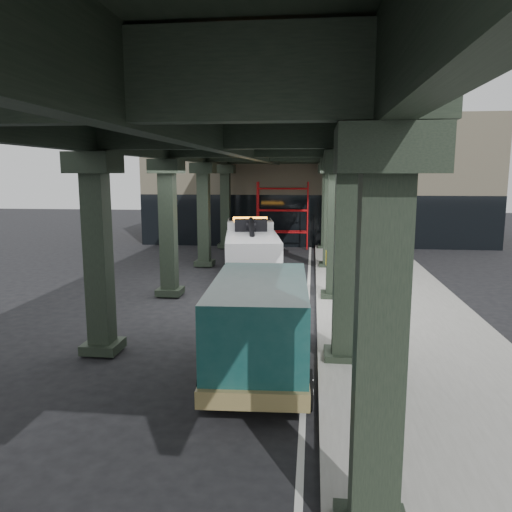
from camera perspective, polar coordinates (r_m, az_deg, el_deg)
The scene contains 8 objects.
ground at distance 16.29m, azimuth -0.15°, elevation -6.61°, with size 90.00×90.00×0.00m, color black.
sidewalk at distance 18.30m, azimuth 14.80°, elevation -4.89°, with size 5.00×40.00×0.15m, color gray.
lane_stripe at distance 18.12m, azimuth 5.96°, elevation -4.99°, with size 0.12×38.00×0.01m, color silver.
viaduct at distance 17.72m, azimuth -0.70°, elevation 12.53°, with size 7.40×32.00×6.40m.
building at distance 35.55m, azimuth 6.89°, elevation 8.55°, with size 22.00×10.00×8.00m, color #C6B793.
scaffolding at distance 30.34m, azimuth 3.08°, elevation 4.89°, with size 3.08×0.88×4.00m.
tow_truck at distance 22.63m, azimuth -0.56°, elevation 1.15°, with size 3.24×7.97×2.55m.
towed_van at distance 11.30m, azimuth 0.53°, elevation -7.59°, with size 2.43×5.57×2.22m.
Camera 1 is at (1.82, -15.55, 4.50)m, focal length 35.00 mm.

